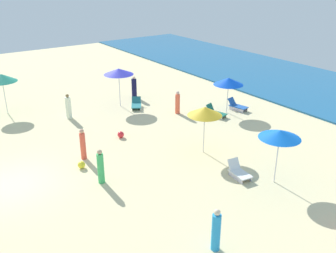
{
  "coord_description": "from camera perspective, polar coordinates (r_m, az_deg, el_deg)",
  "views": [
    {
      "loc": [
        16.15,
        -2.59,
        9.11
      ],
      "look_at": [
        0.81,
        8.13,
        1.22
      ],
      "focal_mm": 40.39,
      "sensor_mm": 36.0,
      "label": 1
    }
  ],
  "objects": [
    {
      "name": "umbrella_2",
      "position": [
        19.41,
        5.58,
        2.31
      ],
      "size": [
        1.81,
        1.81,
        2.56
      ],
      "color": "silver",
      "rests_on": "ground_plane"
    },
    {
      "name": "beachgoer_5",
      "position": [
        17.41,
        -10.13,
        -6.06
      ],
      "size": [
        0.43,
        0.43,
        1.67
      ],
      "rotation": [
        0.0,
        0.0,
        0.95
      ],
      "color": "#3FB964",
      "rests_on": "ground_plane"
    },
    {
      "name": "beach_ball_2",
      "position": [
        19.09,
        -12.93,
        -5.65
      ],
      "size": [
        0.37,
        0.37,
        0.37
      ],
      "primitive_type": "sphere",
      "color": "yellow",
      "rests_on": "ground_plane"
    },
    {
      "name": "lounge_chair_0_0",
      "position": [
        18.12,
        10.63,
        -6.76
      ],
      "size": [
        1.29,
        0.75,
        0.76
      ],
      "rotation": [
        0.0,
        0.0,
        1.45
      ],
      "color": "silver",
      "rests_on": "ground_plane"
    },
    {
      "name": "beachgoer_2",
      "position": [
        25.35,
        1.45,
        3.57
      ],
      "size": [
        0.44,
        0.44,
        1.56
      ],
      "rotation": [
        0.0,
        0.0,
        3.95
      ],
      "color": "#F96042",
      "rests_on": "ground_plane"
    },
    {
      "name": "beachgoer_3",
      "position": [
        19.71,
        -12.73,
        -2.68
      ],
      "size": [
        0.34,
        0.34,
        1.65
      ],
      "rotation": [
        0.0,
        0.0,
        4.5
      ],
      "color": "#E85340",
      "rests_on": "ground_plane"
    },
    {
      "name": "beach_ball_0",
      "position": [
        22.02,
        -7.15,
        -1.21
      ],
      "size": [
        0.38,
        0.38,
        0.38
      ],
      "primitive_type": "sphere",
      "color": "red",
      "rests_on": "ground_plane"
    },
    {
      "name": "beachgoer_7",
      "position": [
        13.53,
        7.26,
        -15.34
      ],
      "size": [
        0.41,
        0.41,
        1.65
      ],
      "rotation": [
        0.0,
        0.0,
        1.23
      ],
      "color": "#2795DE",
      "rests_on": "ground_plane"
    },
    {
      "name": "beachgoer_6",
      "position": [
        25.36,
        -14.79,
        2.85
      ],
      "size": [
        0.48,
        0.48,
        1.63
      ],
      "rotation": [
        0.0,
        0.0,
        5.89
      ],
      "color": "white",
      "rests_on": "ground_plane"
    },
    {
      "name": "beachgoer_1",
      "position": [
        28.64,
        -5.13,
        5.83
      ],
      "size": [
        0.47,
        0.47,
        1.65
      ],
      "rotation": [
        0.0,
        0.0,
        1.27
      ],
      "color": "#14163D",
      "rests_on": "ground_plane"
    },
    {
      "name": "lounge_chair_1_1",
      "position": [
        25.15,
        7.19,
        2.09
      ],
      "size": [
        1.44,
        0.99,
        0.78
      ],
      "rotation": [
        0.0,
        0.0,
        1.87
      ],
      "color": "silver",
      "rests_on": "ground_plane"
    },
    {
      "name": "umbrella_4",
      "position": [
        27.11,
        -23.82,
        6.73
      ],
      "size": [
        1.93,
        1.93,
        2.73
      ],
      "color": "silver",
      "rests_on": "ground_plane"
    },
    {
      "name": "umbrella_0",
      "position": [
        17.16,
        16.53,
        -1.12
      ],
      "size": [
        1.86,
        1.86,
        2.6
      ],
      "color": "silver",
      "rests_on": "ground_plane"
    },
    {
      "name": "umbrella_1",
      "position": [
        25.32,
        9.12,
        6.75
      ],
      "size": [
        1.98,
        1.98,
        2.44
      ],
      "color": "silver",
      "rests_on": "ground_plane"
    },
    {
      "name": "lounge_chair_3_0",
      "position": [
        26.63,
        -4.8,
        3.33
      ],
      "size": [
        1.52,
        1.27,
        0.64
      ],
      "rotation": [
        0.0,
        0.0,
        1.03
      ],
      "color": "silver",
      "rests_on": "ground_plane"
    },
    {
      "name": "ocean",
      "position": [
        32.63,
        23.14,
        4.9
      ],
      "size": [
        60.0,
        11.43,
        0.12
      ],
      "primitive_type": "cube",
      "color": "#1E5F91",
      "rests_on": "ground_plane"
    },
    {
      "name": "ground_plane",
      "position": [
        18.72,
        -22.61,
        -8.2
      ],
      "size": [
        60.0,
        60.0,
        0.0
      ],
      "primitive_type": "plane",
      "color": "beige"
    },
    {
      "name": "lounge_chair_1_0",
      "position": [
        26.56,
        10.4,
        3.06
      ],
      "size": [
        1.48,
        0.86,
        0.75
      ],
      "rotation": [
        0.0,
        0.0,
        1.77
      ],
      "color": "silver",
      "rests_on": "ground_plane"
    },
    {
      "name": "umbrella_3",
      "position": [
        26.48,
        -7.46,
        8.22
      ],
      "size": [
        2.06,
        2.06,
        2.71
      ],
      "color": "silver",
      "rests_on": "ground_plane"
    }
  ]
}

